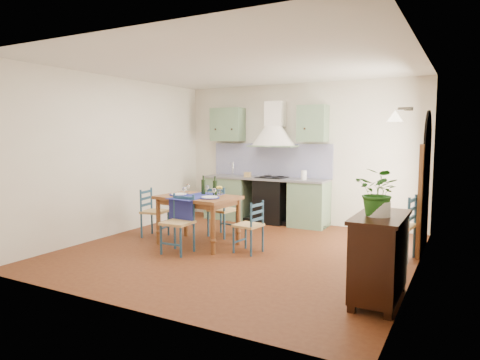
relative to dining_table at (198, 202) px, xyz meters
name	(u,v)px	position (x,y,z in m)	size (l,w,h in m)	color
floor	(240,251)	(0.77, -0.01, -0.70)	(5.00, 5.00, 0.00)	#471F0F
back_wall	(273,171)	(0.30, 2.28, 0.34)	(5.00, 0.96, 2.80)	silver
right_wall	(420,169)	(3.27, 0.27, 0.63)	(0.26, 5.00, 2.80)	silver
left_wall	(117,156)	(-1.73, -0.01, 0.70)	(0.04, 5.00, 2.80)	silver
ceiling	(240,65)	(0.77, -0.01, 2.10)	(5.00, 5.00, 0.01)	silver
dining_table	(198,202)	(0.00, 0.00, 0.00)	(1.31, 1.00, 1.11)	brown
chair_near	(179,223)	(0.01, -0.55, -0.25)	(0.42, 0.42, 0.88)	navy
chair_far	(221,211)	(0.04, 0.66, -0.24)	(0.47, 0.47, 0.89)	navy
chair_left	(153,212)	(-1.00, 0.09, -0.27)	(0.45, 0.45, 0.84)	navy
chair_right	(250,226)	(0.96, -0.04, -0.29)	(0.41, 0.41, 0.79)	navy
chair_spare	(400,226)	(3.01, 0.69, -0.22)	(0.48, 0.48, 0.93)	navy
sideboard	(379,254)	(3.03, -1.06, -0.20)	(0.50, 1.05, 0.94)	black
potted_plant	(379,192)	(3.03, -1.13, 0.48)	(0.45, 0.39, 0.50)	#25621C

